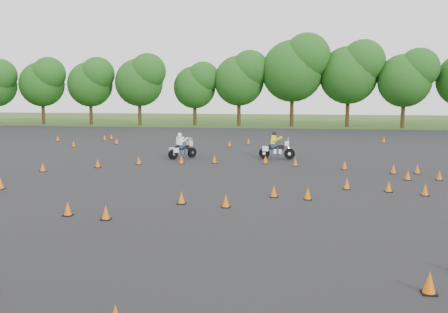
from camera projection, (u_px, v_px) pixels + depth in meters
name	position (u px, v px, depth m)	size (l,w,h in m)	color
ground	(209.00, 202.00, 18.58)	(140.00, 140.00, 0.00)	#2D5119
asphalt_pad	(230.00, 175.00, 24.46)	(62.00, 62.00, 0.00)	black
treeline	(301.00, 85.00, 51.99)	(86.82, 32.45, 11.04)	#1D4E16
traffic_cones	(229.00, 173.00, 23.90)	(36.37, 33.39, 0.45)	#DF5F09
rider_yellow	(277.00, 146.00, 30.04)	(2.17, 0.67, 1.68)	yellow
rider_white	(183.00, 146.00, 30.49)	(2.04, 0.63, 1.57)	white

